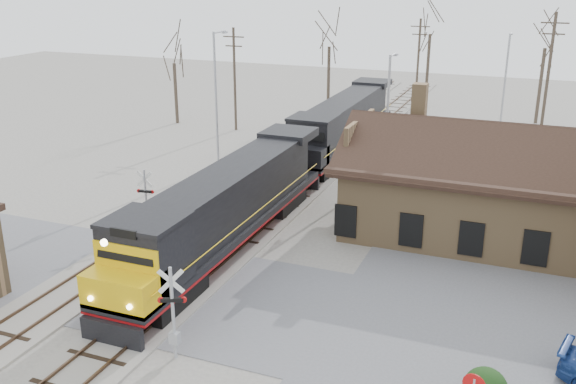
# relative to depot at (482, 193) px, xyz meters

# --- Properties ---
(ground) EXTENTS (140.00, 140.00, 0.00)m
(ground) POSITION_rel_depot_xyz_m (-11.99, -12.00, -2.41)
(ground) COLOR #A09A90
(ground) RESTS_ON ground
(road) EXTENTS (60.00, 9.00, 0.03)m
(road) POSITION_rel_depot_xyz_m (-11.99, -12.00, -2.39)
(road) COLOR #5E5E63
(road) RESTS_ON ground
(track_main) EXTENTS (3.40, 90.00, 0.24)m
(track_main) POSITION_rel_depot_xyz_m (-11.99, 3.00, -2.34)
(track_main) COLOR #A09A90
(track_main) RESTS_ON ground
(track_siding) EXTENTS (3.40, 90.00, 0.24)m
(track_siding) POSITION_rel_depot_xyz_m (-16.49, 3.00, -2.34)
(track_siding) COLOR #A09A90
(track_siding) RESTS_ON ground
(depot) EXTENTS (15.20, 9.31, 7.90)m
(depot) POSITION_rel_depot_xyz_m (0.00, 0.00, 0.00)
(depot) COLOR #96754D
(depot) RESTS_ON ground
(locomotive_lead) EXTENTS (3.01, 20.14, 4.47)m
(locomotive_lead) POSITION_rel_depot_xyz_m (-11.99, -7.54, -0.06)
(locomotive_lead) COLOR black
(locomotive_lead) RESTS_ON ground
(locomotive_trailing) EXTENTS (3.01, 20.14, 4.23)m
(locomotive_trailing) POSITION_rel_depot_xyz_m (-11.99, 12.88, -0.06)
(locomotive_trailing) COLOR black
(locomotive_trailing) RESTS_ON ground
(crossbuck_near) EXTENTS (1.02, 0.51, 3.78)m
(crossbuck_near) POSITION_rel_depot_xyz_m (-9.31, -16.72, -0.61)
(crossbuck_near) COLOR #A5A8AD
(crossbuck_near) RESTS_ON ground
(crossbuck_far) EXTENTS (1.02, 0.27, 3.57)m
(crossbuck_far) POSITION_rel_depot_xyz_m (-17.35, -6.39, -0.70)
(crossbuck_far) COLOR #A5A8AD
(crossbuck_far) RESTS_ON ground
(streetlight_a) EXTENTS (0.25, 2.04, 9.83)m
(streetlight_a) POSITION_rel_depot_xyz_m (-19.49, 6.32, 3.05)
(streetlight_a) COLOR #A5A8AD
(streetlight_a) RESTS_ON ground
(streetlight_b) EXTENTS (0.25, 2.04, 8.54)m
(streetlight_b) POSITION_rel_depot_xyz_m (-7.34, 8.42, 2.40)
(streetlight_b) COLOR #A5A8AD
(streetlight_b) RESTS_ON ground
(streetlight_c) EXTENTS (0.25, 2.04, 8.80)m
(streetlight_c) POSITION_rel_depot_xyz_m (-0.75, 24.36, 2.53)
(streetlight_c) COLOR #A5A8AD
(streetlight_c) RESTS_ON ground
(utility_pole_a) EXTENTS (2.00, 0.24, 9.16)m
(utility_pole_a) POSITION_rel_depot_xyz_m (-23.34, 16.99, 2.39)
(utility_pole_a) COLOR #382D23
(utility_pole_a) RESTS_ON ground
(utility_pole_b) EXTENTS (2.00, 0.24, 9.18)m
(utility_pole_b) POSITION_rel_depot_xyz_m (-10.12, 33.55, 2.40)
(utility_pole_b) COLOR #382D23
(utility_pole_b) RESTS_ON ground
(utility_pole_c) EXTENTS (2.00, 0.24, 11.00)m
(utility_pole_c) POSITION_rel_depot_xyz_m (2.64, 18.15, 3.32)
(utility_pole_c) COLOR #382D23
(utility_pole_c) RESTS_ON ground
(tree_a) EXTENTS (3.78, 3.78, 9.26)m
(tree_a) POSITION_rel_depot_xyz_m (-29.82, 17.47, 4.18)
(tree_a) COLOR #382D23
(tree_a) RESTS_ON ground
(tree_b) EXTENTS (4.50, 4.50, 11.03)m
(tree_b) POSITION_rel_depot_xyz_m (-17.63, 26.49, 5.45)
(tree_b) COLOR #382D23
(tree_b) RESTS_ON ground
(tree_c) EXTENTS (5.02, 5.02, 12.29)m
(tree_c) POSITION_rel_depot_xyz_m (-9.31, 34.97, 6.35)
(tree_c) COLOR #382D23
(tree_c) RESTS_ON ground
(tree_d) EXTENTS (4.71, 4.71, 11.55)m
(tree_d) POSITION_rel_depot_xyz_m (2.12, 30.15, 5.82)
(tree_d) COLOR #382D23
(tree_d) RESTS_ON ground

